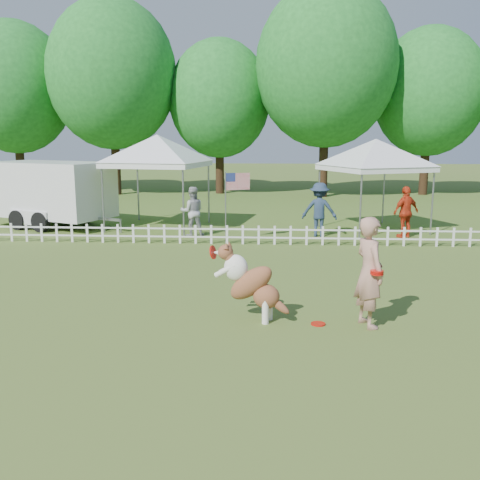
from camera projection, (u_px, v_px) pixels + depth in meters
The scene contains 17 objects.
ground at pixel (262, 318), 9.96m from camera, with size 120.00×120.00×0.00m, color #416720.
picket_fence at pixel (267, 235), 16.77m from camera, with size 22.00×0.08×0.60m, color silver, non-canonical shape.
handler at pixel (369, 272), 9.40m from camera, with size 0.72×0.47×1.97m, color tan.
dog at pixel (252, 283), 9.77m from camera, with size 1.36×0.45×1.40m, color brown, non-canonical shape.
frisbee_on_turf at pixel (318, 324), 9.64m from camera, with size 0.26×0.26×0.02m, color red.
canopy_tent_left at pixel (158, 183), 19.74m from camera, with size 3.24×3.24×3.35m, color white, non-canonical shape.
canopy_tent_right at pixel (374, 186), 19.05m from camera, with size 3.09×3.09×3.20m, color white, non-canonical shape.
cargo_trailer at pixel (51, 194), 20.05m from camera, with size 5.63×2.48×2.48m, color silver, non-canonical shape.
flag_pole at pixel (226, 208), 16.80m from camera, with size 0.87×0.09×2.27m, color gray, non-canonical shape.
spectator_a at pixel (192, 211), 18.15m from camera, with size 0.82×0.64×1.68m, color #9EA0A4.
spectator_b at pixel (319, 210), 18.05m from camera, with size 1.18×0.68×1.83m, color #23334B.
spectator_c at pixel (406, 212), 17.85m from camera, with size 1.01×0.42×1.73m, color red.
tree_far_left at pixel (15, 100), 31.39m from camera, with size 6.60×6.60×11.00m, color #1C6522, non-canonical shape.
tree_left at pixel (113, 89), 30.44m from camera, with size 7.40×7.40×12.00m, color #1C6522, non-canonical shape.
tree_center_left at pixel (219, 110), 31.27m from camera, with size 6.00×6.00×9.80m, color #1C6522, non-canonical shape.
tree_center_right at pixel (326, 82), 29.17m from camera, with size 7.60×7.60×12.60m, color #1C6522, non-canonical shape.
tree_right at pixel (428, 104), 30.49m from camera, with size 6.20×6.20×10.40m, color #1C6522, non-canonical shape.
Camera 1 is at (0.18, -9.51, 3.32)m, focal length 40.00 mm.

